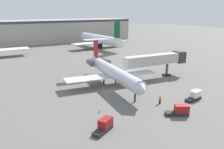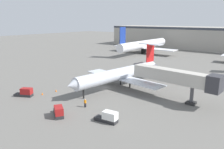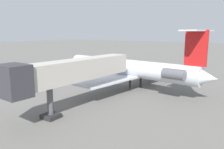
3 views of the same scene
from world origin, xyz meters
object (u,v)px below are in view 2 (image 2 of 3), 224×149
(jet_bridge, at_px, (179,78))
(traffic_cone_near, at_px, (56,90))
(baggage_tug_lead, at_px, (25,93))
(baggage_tug_trailing, at_px, (108,117))
(baggage_tug_spare, at_px, (59,112))
(parked_airliner_west_end, at_px, (144,45))
(traffic_cone_mid, at_px, (42,94))
(ground_crew_marshaller, at_px, (85,103))
(regional_jet, at_px, (122,73))

(jet_bridge, distance_m, traffic_cone_near, 28.00)
(baggage_tug_lead, distance_m, baggage_tug_trailing, 22.38)
(jet_bridge, bearing_deg, baggage_tug_spare, -123.00)
(parked_airliner_west_end, bearing_deg, jet_bridge, -53.30)
(baggage_tug_spare, bearing_deg, traffic_cone_mid, 157.96)
(baggage_tug_trailing, relative_size, traffic_cone_near, 7.56)
(ground_crew_marshaller, bearing_deg, baggage_tug_trailing, -15.99)
(traffic_cone_near, relative_size, parked_airliner_west_end, 0.01)
(traffic_cone_mid, xyz_separation_m, parked_airliner_west_end, (-14.44, 68.84, 4.03))
(baggage_tug_trailing, distance_m, baggage_tug_spare, 9.03)
(baggage_tug_spare, bearing_deg, ground_crew_marshaller, 83.05)
(regional_jet, distance_m, jet_bridge, 14.76)
(regional_jet, xyz_separation_m, ground_crew_marshaller, (2.14, -15.01, -2.72))
(regional_jet, distance_m, ground_crew_marshaller, 15.41)
(ground_crew_marshaller, bearing_deg, traffic_cone_near, 168.63)
(traffic_cone_mid, bearing_deg, ground_crew_marshaller, 4.24)
(baggage_tug_lead, bearing_deg, traffic_cone_near, 68.35)
(baggage_tug_trailing, height_order, traffic_cone_near, baggage_tug_trailing)
(baggage_tug_lead, xyz_separation_m, baggage_tug_spare, (14.06, -1.96, 0.00))
(jet_bridge, distance_m, baggage_tug_trailing, 17.96)
(regional_jet, height_order, parked_airliner_west_end, parked_airliner_west_end)
(ground_crew_marshaller, xyz_separation_m, parked_airliner_west_end, (-27.20, 67.89, 3.45))
(baggage_tug_spare, height_order, traffic_cone_near, baggage_tug_spare)
(regional_jet, bearing_deg, parked_airliner_west_end, 115.35)
(baggage_tug_trailing, xyz_separation_m, traffic_cone_mid, (-20.31, 1.22, -0.56))
(regional_jet, xyz_separation_m, baggage_tug_spare, (1.43, -20.84, -2.74))
(baggage_tug_trailing, relative_size, parked_airliner_west_end, 0.10)
(baggage_tug_spare, height_order, traffic_cone_mid, baggage_tug_spare)
(parked_airliner_west_end, bearing_deg, baggage_tug_spare, -70.23)
(ground_crew_marshaller, height_order, traffic_cone_near, ground_crew_marshaller)
(jet_bridge, bearing_deg, ground_crew_marshaller, -130.70)
(baggage_tug_spare, bearing_deg, baggage_tug_lead, 172.08)
(baggage_tug_lead, relative_size, baggage_tug_spare, 1.01)
(baggage_tug_lead, xyz_separation_m, traffic_cone_mid, (2.01, 2.92, -0.56))
(baggage_tug_spare, bearing_deg, jet_bridge, 57.00)
(baggage_tug_lead, height_order, parked_airliner_west_end, parked_airliner_west_end)
(regional_jet, xyz_separation_m, parked_airliner_west_end, (-25.06, 52.88, 0.72))
(baggage_tug_trailing, xyz_separation_m, baggage_tug_spare, (-8.26, -3.66, 0.00))
(regional_jet, bearing_deg, baggage_tug_lead, -123.78)
(regional_jet, bearing_deg, traffic_cone_mid, -123.64)
(regional_jet, height_order, baggage_tug_spare, regional_jet)
(jet_bridge, xyz_separation_m, parked_airliner_west_end, (-39.74, 53.31, -0.68))
(baggage_tug_trailing, bearing_deg, baggage_tug_spare, -156.08)
(traffic_cone_near, xyz_separation_m, traffic_cone_mid, (-0.50, -3.41, 0.00))
(baggage_tug_trailing, height_order, parked_airliner_west_end, parked_airliner_west_end)
(parked_airliner_west_end, bearing_deg, traffic_cone_mid, -78.15)
(jet_bridge, distance_m, ground_crew_marshaller, 19.67)
(ground_crew_marshaller, bearing_deg, regional_jet, 98.13)
(ground_crew_marshaller, xyz_separation_m, baggage_tug_lead, (-14.77, -3.87, -0.02))
(traffic_cone_mid, bearing_deg, regional_jet, 56.36)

